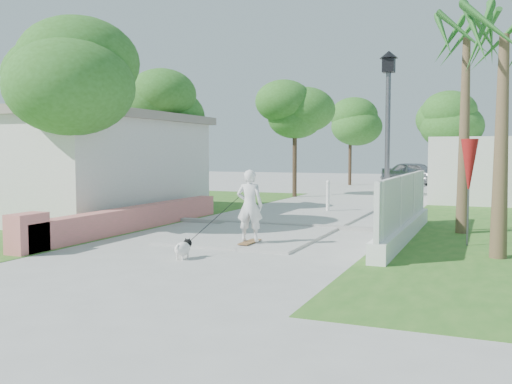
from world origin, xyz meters
The scene contains 21 objects.
ground centered at (0.00, 0.00, 0.00)m, with size 90.00×90.00×0.00m, color #B7B7B2.
path_strip centered at (0.00, 20.00, 0.03)m, with size 3.20×36.00×0.06m, color #B7B7B2.
curb centered at (0.00, 6.00, 0.05)m, with size 6.50×0.25×0.10m, color #999993.
grass_left centered at (-7.00, 8.00, 0.01)m, with size 8.00×20.00×0.01m, color #306B21.
pink_wall centered at (-3.30, 3.55, 0.31)m, with size 0.45×8.20×0.80m.
house_left centered at (-8.00, 6.00, 1.64)m, with size 8.40×7.40×3.23m.
lattice_fence centered at (3.40, 5.00, 0.54)m, with size 0.35×7.00×1.50m.
building_right centered at (6.00, 18.00, 1.30)m, with size 6.00×8.00×2.60m, color silver.
street_lamp centered at (2.90, 5.50, 2.43)m, with size 0.44×0.44×4.44m.
bollard centered at (0.20, 10.00, 0.58)m, with size 0.14×0.14×1.09m.
patio_umbrella centered at (4.80, 4.50, 1.69)m, with size 0.36×0.36×2.30m.
tree_left_near centered at (-4.48, 2.98, 3.82)m, with size 3.60×3.60×5.28m.
tree_left_mid centered at (-5.48, 8.48, 3.50)m, with size 3.20×3.20×4.85m.
tree_path_left centered at (-2.98, 15.98, 3.82)m, with size 3.40×3.40×5.23m.
tree_path_right centered at (3.22, 19.98, 3.49)m, with size 3.00×3.00×4.79m.
tree_path_far centered at (-2.78, 25.98, 3.82)m, with size 3.20×3.20×5.17m.
palm_far centered at (4.60, 6.50, 4.48)m, with size 1.80×1.80×5.30m.
palm_near centered at (5.40, 3.20, 3.95)m, with size 1.80×1.80×4.70m.
skateboarder centered at (0.23, 2.23, 0.75)m, with size 0.88×2.13×1.65m.
dog centered at (-0.10, 0.85, 0.21)m, with size 0.25×0.56×0.38m.
parked_car centered at (0.96, 27.77, 0.72)m, with size 1.69×4.21×1.43m, color #A7A9AF.
Camera 1 is at (5.25, -8.48, 2.02)m, focal length 40.00 mm.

